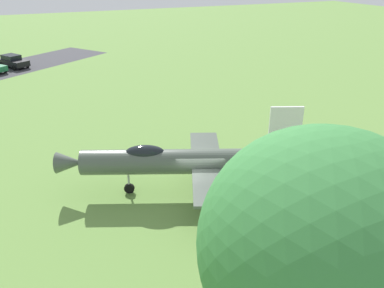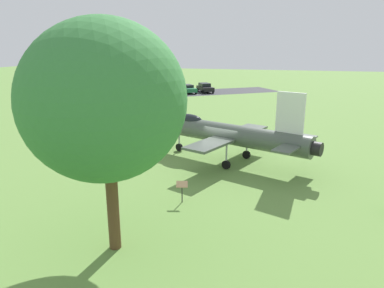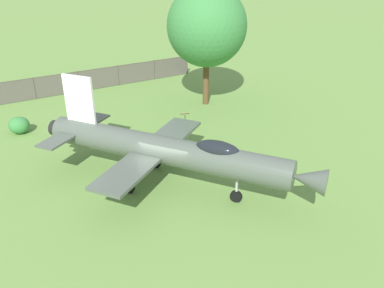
% 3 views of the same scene
% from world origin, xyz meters
% --- Properties ---
extents(ground_plane, '(200.00, 200.00, 0.00)m').
position_xyz_m(ground_plane, '(0.00, 0.00, 0.00)').
color(ground_plane, '#668E42').
extents(display_jet, '(8.70, 14.20, 5.30)m').
position_xyz_m(display_jet, '(0.13, 0.32, 2.08)').
color(display_jet, '#4C564C').
rests_on(display_jet, ground_plane).
extents(shade_tree, '(6.58, 5.95, 9.07)m').
position_xyz_m(shade_tree, '(-12.43, 2.17, 6.06)').
color(shade_tree, brown).
rests_on(shade_tree, ground_plane).
extents(info_plaque, '(0.53, 0.68, 1.14)m').
position_xyz_m(info_plaque, '(-7.56, 0.73, 0.85)').
color(info_plaque, '#333333').
rests_on(info_plaque, ground_plane).
extents(parked_car_black, '(4.74, 3.94, 1.59)m').
position_xyz_m(parked_car_black, '(37.17, 9.59, 0.81)').
color(parked_car_black, black).
rests_on(parked_car_black, ground_plane).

